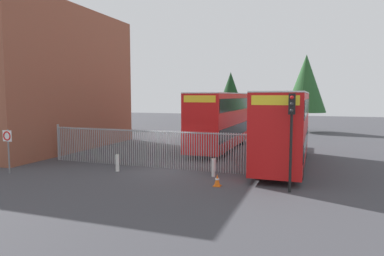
{
  "coord_description": "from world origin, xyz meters",
  "views": [
    {
      "loc": [
        7.89,
        -18.08,
        4.2
      ],
      "look_at": [
        0.0,
        4.0,
        2.0
      ],
      "focal_mm": 32.25,
      "sensor_mm": 36.0,
      "label": 1
    }
  ],
  "objects_px": {
    "double_decker_bus_near_gate": "(284,126)",
    "double_decker_bus_behind_fence_left": "(221,118)",
    "speed_limit_sign_post": "(8,141)",
    "traffic_light_kerbside": "(291,124)",
    "bollard_near_left": "(117,163)",
    "traffic_cone_by_gate": "(217,180)",
    "bollard_center_front": "(213,168)"
  },
  "relations": [
    {
      "from": "double_decker_bus_near_gate",
      "to": "double_decker_bus_behind_fence_left",
      "type": "distance_m",
      "value": 7.17
    },
    {
      "from": "double_decker_bus_near_gate",
      "to": "speed_limit_sign_post",
      "type": "height_order",
      "value": "double_decker_bus_near_gate"
    },
    {
      "from": "double_decker_bus_near_gate",
      "to": "traffic_light_kerbside",
      "type": "distance_m",
      "value": 5.97
    },
    {
      "from": "bollard_near_left",
      "to": "traffic_light_kerbside",
      "type": "distance_m",
      "value": 9.73
    },
    {
      "from": "traffic_cone_by_gate",
      "to": "speed_limit_sign_post",
      "type": "bearing_deg",
      "value": -173.84
    },
    {
      "from": "bollard_center_front",
      "to": "speed_limit_sign_post",
      "type": "xyz_separation_m",
      "value": [
        -10.66,
        -3.02,
        1.3
      ]
    },
    {
      "from": "double_decker_bus_near_gate",
      "to": "speed_limit_sign_post",
      "type": "distance_m",
      "value": 15.62
    },
    {
      "from": "double_decker_bus_near_gate",
      "to": "bollard_near_left",
      "type": "relative_size",
      "value": 11.38
    },
    {
      "from": "bollard_near_left",
      "to": "traffic_cone_by_gate",
      "type": "relative_size",
      "value": 1.61
    },
    {
      "from": "traffic_cone_by_gate",
      "to": "traffic_light_kerbside",
      "type": "relative_size",
      "value": 0.14
    },
    {
      "from": "bollard_near_left",
      "to": "double_decker_bus_behind_fence_left",
      "type": "bearing_deg",
      "value": 70.88
    },
    {
      "from": "double_decker_bus_near_gate",
      "to": "traffic_light_kerbside",
      "type": "relative_size",
      "value": 2.51
    },
    {
      "from": "double_decker_bus_behind_fence_left",
      "to": "traffic_light_kerbside",
      "type": "bearing_deg",
      "value": -61.12
    },
    {
      "from": "double_decker_bus_behind_fence_left",
      "to": "bollard_near_left",
      "type": "relative_size",
      "value": 11.38
    },
    {
      "from": "bollard_center_front",
      "to": "traffic_light_kerbside",
      "type": "relative_size",
      "value": 0.22
    },
    {
      "from": "bollard_center_front",
      "to": "double_decker_bus_behind_fence_left",
      "type": "bearing_deg",
      "value": 102.49
    },
    {
      "from": "bollard_center_front",
      "to": "traffic_light_kerbside",
      "type": "height_order",
      "value": "traffic_light_kerbside"
    },
    {
      "from": "double_decker_bus_near_gate",
      "to": "bollard_center_front",
      "type": "distance_m",
      "value": 5.62
    },
    {
      "from": "bollard_center_front",
      "to": "traffic_cone_by_gate",
      "type": "height_order",
      "value": "bollard_center_front"
    },
    {
      "from": "traffic_light_kerbside",
      "to": "double_decker_bus_behind_fence_left",
      "type": "bearing_deg",
      "value": 118.88
    },
    {
      "from": "double_decker_bus_behind_fence_left",
      "to": "traffic_light_kerbside",
      "type": "distance_m",
      "value": 12.37
    },
    {
      "from": "traffic_light_kerbside",
      "to": "bollard_near_left",
      "type": "bearing_deg",
      "value": 173.25
    },
    {
      "from": "double_decker_bus_behind_fence_left",
      "to": "bollard_center_front",
      "type": "relative_size",
      "value": 11.38
    },
    {
      "from": "bollard_center_front",
      "to": "speed_limit_sign_post",
      "type": "height_order",
      "value": "speed_limit_sign_post"
    },
    {
      "from": "double_decker_bus_behind_fence_left",
      "to": "traffic_light_kerbside",
      "type": "relative_size",
      "value": 2.51
    },
    {
      "from": "double_decker_bus_near_gate",
      "to": "bollard_center_front",
      "type": "bearing_deg",
      "value": -127.2
    },
    {
      "from": "bollard_center_front",
      "to": "speed_limit_sign_post",
      "type": "bearing_deg",
      "value": -164.18
    },
    {
      "from": "double_decker_bus_near_gate",
      "to": "traffic_light_kerbside",
      "type": "height_order",
      "value": "double_decker_bus_near_gate"
    },
    {
      "from": "traffic_cone_by_gate",
      "to": "speed_limit_sign_post",
      "type": "distance_m",
      "value": 11.52
    },
    {
      "from": "double_decker_bus_behind_fence_left",
      "to": "bollard_near_left",
      "type": "bearing_deg",
      "value": -109.12
    },
    {
      "from": "bollard_near_left",
      "to": "bollard_center_front",
      "type": "relative_size",
      "value": 1.0
    },
    {
      "from": "bollard_near_left",
      "to": "traffic_cone_by_gate",
      "type": "distance_m",
      "value": 6.21
    }
  ]
}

